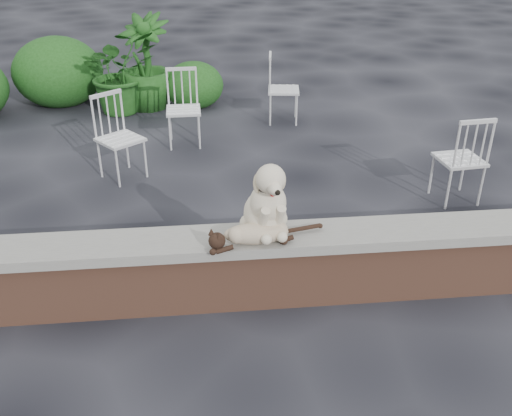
{
  "coord_description": "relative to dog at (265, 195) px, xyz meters",
  "views": [
    {
      "loc": [
        -0.76,
        -3.59,
        2.76
      ],
      "look_at": [
        -0.37,
        0.2,
        0.7
      ],
      "focal_mm": 40.06,
      "sensor_mm": 36.0,
      "label": 1
    }
  ],
  "objects": [
    {
      "name": "ground",
      "position": [
        0.32,
        -0.05,
        -0.88
      ],
      "size": [
        60.0,
        60.0,
        0.0
      ],
      "primitive_type": "plane",
      "color": "black",
      "rests_on": "ground"
    },
    {
      "name": "brick_wall",
      "position": [
        0.32,
        -0.05,
        -0.63
      ],
      "size": [
        6.0,
        0.3,
        0.5
      ],
      "primitive_type": "cube",
      "color": "brown",
      "rests_on": "ground"
    },
    {
      "name": "capstone",
      "position": [
        0.32,
        -0.05,
        -0.34
      ],
      "size": [
        6.2,
        0.4,
        0.08
      ],
      "primitive_type": "cube",
      "color": "slate",
      "rests_on": "brick_wall"
    },
    {
      "name": "dog",
      "position": [
        0.0,
        0.0,
        0.0
      ],
      "size": [
        0.48,
        0.59,
        0.61
      ],
      "primitive_type": null,
      "rotation": [
        0.0,
        0.0,
        0.17
      ],
      "color": "beige",
      "rests_on": "capstone"
    },
    {
      "name": "cat",
      "position": [
        -0.08,
        -0.15,
        -0.22
      ],
      "size": [
        1.07,
        0.43,
        0.18
      ],
      "primitive_type": null,
      "rotation": [
        0.0,
        0.0,
        0.17
      ],
      "color": "tan",
      "rests_on": "capstone"
    },
    {
      "name": "chair_c",
      "position": [
        2.15,
        1.43,
        -0.41
      ],
      "size": [
        0.61,
        0.61,
        0.94
      ],
      "primitive_type": null,
      "rotation": [
        0.0,
        0.0,
        3.24
      ],
      "color": "white",
      "rests_on": "ground"
    },
    {
      "name": "chair_a",
      "position": [
        -1.32,
        2.33,
        -0.41
      ],
      "size": [
        0.79,
        0.79,
        0.94
      ],
      "primitive_type": null,
      "rotation": [
        0.0,
        0.0,
        0.68
      ],
      "color": "white",
      "rests_on": "ground"
    },
    {
      "name": "chair_b",
      "position": [
        -0.64,
        3.25,
        -0.41
      ],
      "size": [
        0.57,
        0.57,
        0.94
      ],
      "primitive_type": null,
      "rotation": [
        0.0,
        0.0,
        0.02
      ],
      "color": "white",
      "rests_on": "ground"
    },
    {
      "name": "chair_e",
      "position": [
        0.72,
        3.98,
        -0.41
      ],
      "size": [
        0.63,
        0.63,
        0.94
      ],
      "primitive_type": null,
      "rotation": [
        0.0,
        0.0,
        1.44
      ],
      "color": "white",
      "rests_on": "ground"
    },
    {
      "name": "potted_plant_a",
      "position": [
        -1.56,
        4.64,
        -0.29
      ],
      "size": [
        1.33,
        1.24,
        1.19
      ],
      "primitive_type": "imported",
      "rotation": [
        0.0,
        0.0,
        0.35
      ],
      "color": "#184213",
      "rests_on": "ground"
    },
    {
      "name": "potted_plant_b",
      "position": [
        -1.2,
        4.78,
        -0.2
      ],
      "size": [
        1.02,
        1.02,
        1.36
      ],
      "primitive_type": "imported",
      "rotation": [
        0.0,
        0.0,
        -0.46
      ],
      "color": "#184213",
      "rests_on": "ground"
    },
    {
      "name": "shrubbery",
      "position": [
        -2.66,
        4.89,
        -0.45
      ],
      "size": [
        4.25,
        1.74,
        1.06
      ],
      "color": "#184213",
      "rests_on": "ground"
    }
  ]
}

